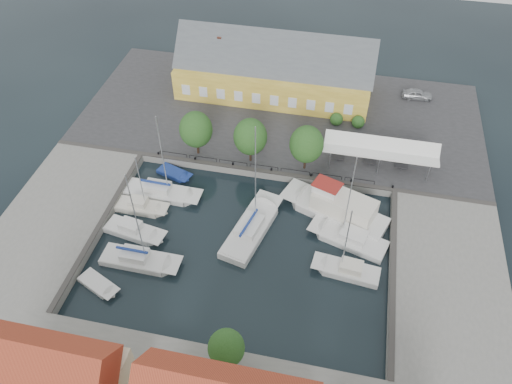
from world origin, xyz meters
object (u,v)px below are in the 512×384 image
(tent_canopy, at_px, (381,149))
(car_silver, at_px, (417,94))
(warehouse, at_px, (270,70))
(east_boat_a, at_px, (350,239))
(center_sailboat, at_px, (251,229))
(car_red, at_px, (252,137))
(trawler, at_px, (338,209))
(west_boat_a, at_px, (162,193))
(west_boat_d, at_px, (139,261))
(launch_nw, at_px, (174,174))
(launch_sw, at_px, (99,285))
(west_boat_c, at_px, (134,232))
(west_boat_b, at_px, (141,208))
(east_boat_b, at_px, (347,271))

(tent_canopy, relative_size, car_silver, 3.17)
(warehouse, distance_m, east_boat_a, 30.18)
(warehouse, relative_size, center_sailboat, 1.93)
(car_red, height_order, east_boat_a, east_boat_a)
(tent_canopy, xyz_separation_m, trawler, (-4.15, -8.82, -2.67))
(center_sailboat, relative_size, west_boat_a, 1.18)
(tent_canopy, height_order, west_boat_d, west_boat_d)
(car_silver, height_order, west_boat_d, west_boat_d)
(center_sailboat, height_order, launch_nw, center_sailboat)
(car_red, xyz_separation_m, west_boat_a, (-8.91, -11.20, -1.44))
(east_boat_a, distance_m, launch_nw, 23.67)
(warehouse, xyz_separation_m, tent_canopy, (16.60, -13.86, -0.74))
(car_silver, xyz_separation_m, west_boat_a, (-30.66, -26.19, -1.48))
(car_silver, height_order, center_sailboat, center_sailboat)
(west_boat_a, relative_size, launch_sw, 2.49)
(car_silver, bearing_deg, west_boat_c, 132.46)
(tent_canopy, bearing_deg, west_boat_c, -148.18)
(center_sailboat, xyz_separation_m, launch_nw, (-11.71, 7.27, -0.27))
(tent_canopy, height_order, west_boat_c, west_boat_c)
(tent_canopy, xyz_separation_m, west_boat_b, (-27.05, -12.73, -3.42))
(warehouse, relative_size, tent_canopy, 2.04)
(east_boat_b, relative_size, west_boat_a, 0.80)
(car_silver, height_order, east_boat_b, east_boat_b)
(center_sailboat, bearing_deg, tent_canopy, 44.71)
(east_boat_a, relative_size, launch_nw, 2.55)
(warehouse, bearing_deg, east_boat_a, -61.69)
(trawler, distance_m, west_boat_d, 23.24)
(trawler, height_order, east_boat_b, east_boat_b)
(west_boat_b, distance_m, west_boat_d, 7.92)
(center_sailboat, distance_m, west_boat_b, 13.56)
(west_boat_d, height_order, launch_sw, west_boat_d)
(car_red, distance_m, west_boat_a, 14.38)
(warehouse, height_order, tent_canopy, warehouse)
(launch_nw, bearing_deg, warehouse, 66.64)
(east_boat_b, bearing_deg, west_boat_a, 163.22)
(west_boat_a, distance_m, west_boat_b, 3.22)
(east_boat_a, relative_size, launch_sw, 2.51)
(center_sailboat, bearing_deg, east_boat_b, -17.43)
(warehouse, xyz_separation_m, trawler, (12.45, -22.67, -3.41))
(warehouse, height_order, launch_nw, warehouse)
(warehouse, height_order, west_boat_a, west_boat_a)
(car_silver, distance_m, car_red, 26.42)
(launch_sw, relative_size, launch_nw, 1.02)
(car_red, bearing_deg, west_boat_b, -160.74)
(car_silver, xyz_separation_m, west_boat_c, (-31.60, -32.74, -1.49))
(west_boat_a, distance_m, launch_sw, 14.20)
(tent_canopy, distance_m, center_sailboat, 19.30)
(car_silver, height_order, launch_sw, car_silver)
(car_red, distance_m, center_sailboat, 15.08)
(warehouse, height_order, east_boat_a, east_boat_a)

